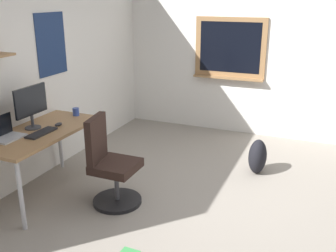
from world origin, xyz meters
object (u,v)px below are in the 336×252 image
Objects in this scene: computer_mouse at (58,124)px; backpack at (258,156)px; keyboard at (41,133)px; coffee_mug at (76,112)px; laptop at (5,133)px; office_chair at (110,167)px; desk at (40,137)px; monitor_primary at (31,104)px.

computer_mouse is 2.41m from backpack.
coffee_mug is (0.68, 0.05, 0.04)m from keyboard.
laptop reaches higher than coffee_mug.
keyboard is at bearing 105.07° from office_chair.
computer_mouse is (0.53, -0.24, -0.04)m from laptop.
desk is at bearing 176.78° from coffee_mug.
desk is 15.38× the size of coffee_mug.
office_chair reaches higher than computer_mouse.
coffee_mug is (0.93, -0.19, -0.01)m from laptop.
laptop is at bearing 168.30° from coffee_mug.
laptop is at bearing 172.24° from monitor_primary.
laptop is at bearing 135.68° from keyboard.
office_chair is at bearing -81.51° from desk.
office_chair is 2.05× the size of monitor_primary.
monitor_primary is at bearing 131.95° from computer_mouse.
backpack is at bearing -55.04° from desk.
office_chair is 3.06× the size of laptop.
coffee_mug reaches higher than backpack.
desk is 3.26× the size of backpack.
monitor_primary is at bearing 95.20° from office_chair.
laptop reaches higher than keyboard.
keyboard is 0.68m from coffee_mug.
laptop is 0.67× the size of monitor_primary.
laptop is at bearing 155.38° from computer_mouse.
office_chair is 10.33× the size of coffee_mug.
coffee_mug is (0.49, 0.74, 0.38)m from office_chair.
keyboard is (0.25, -0.24, -0.04)m from laptop.
office_chair reaches higher than desk.
backpack is at bearing -67.54° from coffee_mug.
coffee_mug is at bearing 56.57° from office_chair.
desk is 0.38m from laptop.
office_chair is 2.19× the size of backpack.
coffee_mug is at bearing 4.22° from keyboard.
coffee_mug is (0.57, -0.14, -0.22)m from monitor_primary.
laptop is 0.35m from keyboard.
keyboard is 0.28m from computer_mouse.
computer_mouse is at bearing 82.36° from office_chair.
computer_mouse is at bearing -24.62° from laptop.
monitor_primary is at bearing 122.94° from backpack.
monitor_primary is 2.72m from backpack.
laptop is 2.91m from backpack.
office_chair is 2.57× the size of keyboard.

